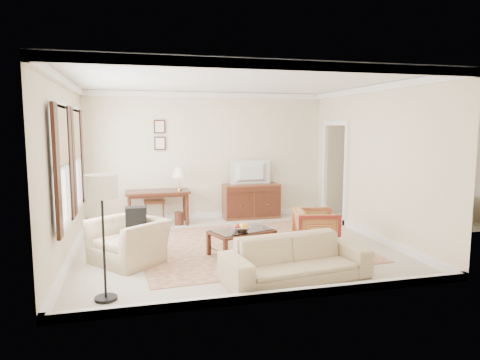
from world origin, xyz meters
name	(u,v)px	position (x,y,z in m)	size (l,w,h in m)	color
room_shell	(233,106)	(0.00, 0.00, 2.47)	(5.51, 5.01, 2.91)	beige
annex_bedroom	(412,205)	(4.49, 1.15, 0.34)	(3.00, 2.70, 2.90)	beige
window_front	(61,167)	(-2.70, -0.70, 1.55)	(0.12, 1.56, 1.80)	#CCB284
window_rear	(75,159)	(-2.70, 0.90, 1.55)	(0.12, 1.56, 1.80)	#CCB284
doorway	(335,173)	(2.71, 1.50, 1.08)	(0.10, 1.12, 2.25)	white
rug	(248,245)	(0.26, -0.03, 0.01)	(3.79, 3.24, 0.01)	maroon
writing_desk	(158,196)	(-1.20, 2.06, 0.63)	(1.36, 0.68, 0.74)	#492215
desk_chair	(154,198)	(-1.26, 2.41, 0.53)	(0.45, 0.45, 1.05)	brown
desk_lamp	(180,179)	(-0.72, 2.06, 0.99)	(0.32, 0.32, 0.50)	silver
framed_prints	(160,135)	(-1.10, 2.47, 1.94)	(0.25, 0.04, 0.68)	#492215
sideboard	(251,201)	(0.95, 2.22, 0.40)	(1.30, 0.50, 0.80)	brown
tv	(251,165)	(0.95, 2.20, 1.25)	(0.90, 0.52, 0.12)	black
coffee_table	(242,236)	(0.02, -0.54, 0.33)	(1.16, 0.89, 0.43)	#492215
fruit_bowl	(241,228)	(-0.02, -0.64, 0.48)	(0.42, 0.42, 0.10)	silver
book_a	(239,245)	(-0.04, -0.56, 0.17)	(0.28, 0.04, 0.38)	brown
book_b	(254,244)	(0.23, -0.51, 0.17)	(0.28, 0.03, 0.38)	brown
striped_armchair	(316,227)	(1.40, -0.43, 0.38)	(0.73, 0.68, 0.75)	maroon
club_armchair	(129,233)	(-1.79, -0.48, 0.46)	(1.06, 0.69, 0.92)	tan
backpack	(136,217)	(-1.68, -0.41, 0.71)	(0.32, 0.22, 0.40)	black
sofa	(296,252)	(0.46, -1.85, 0.40)	(2.04, 0.60, 0.80)	tan
floor_lamp	(102,196)	(-2.07, -1.94, 1.31)	(0.38, 0.38, 1.56)	black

